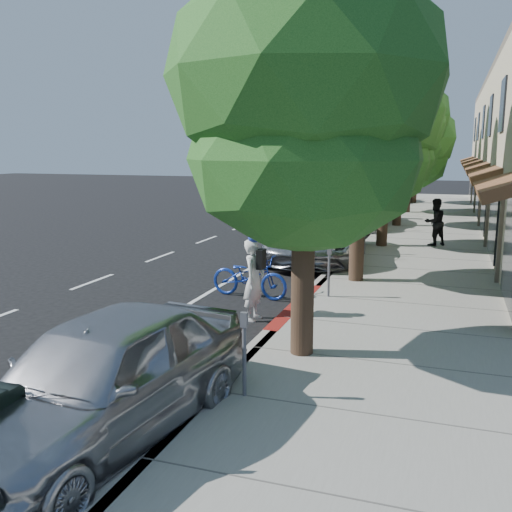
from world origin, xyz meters
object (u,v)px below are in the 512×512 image
at_px(bicycle, 250,276).
at_px(dark_sedan, 325,213).
at_px(street_tree_2, 386,127).
at_px(dark_suv_far, 388,192).
at_px(street_tree_0, 306,83).
at_px(pedestrian, 435,222).
at_px(street_tree_1, 361,116).
at_px(street_tree_3, 401,119).
at_px(silver_suv, 317,234).
at_px(white_pickup, 358,210).
at_px(cyclist, 254,280).
at_px(near_car_a, 103,377).
at_px(street_tree_5, 417,131).
at_px(street_tree_4, 410,140).

xyz_separation_m(bicycle, dark_sedan, (-0.77, 12.67, 0.22)).
height_order(street_tree_2, dark_suv_far, street_tree_2).
height_order(street_tree_0, pedestrian, street_tree_0).
relative_size(street_tree_1, street_tree_3, 0.92).
distance_m(dark_sedan, pedestrian, 6.28).
height_order(street_tree_2, pedestrian, street_tree_2).
bearing_deg(silver_suv, white_pickup, 83.50).
bearing_deg(cyclist, street_tree_2, -6.50).
bearing_deg(street_tree_2, dark_sedan, 124.56).
bearing_deg(pedestrian, near_car_a, 38.06).
xyz_separation_m(street_tree_5, white_pickup, (-1.77, -12.48, -3.97)).
relative_size(street_tree_3, silver_suv, 1.28).
relative_size(silver_suv, dark_sedan, 1.36).
xyz_separation_m(street_tree_1, bicycle, (-2.33, -2.17, -4.01)).
relative_size(street_tree_5, near_car_a, 1.58).
relative_size(street_tree_3, street_tree_4, 1.13).
relative_size(street_tree_2, bicycle, 3.49).
xyz_separation_m(cyclist, silver_suv, (-0.25, 7.25, -0.02)).
xyz_separation_m(white_pickup, pedestrian, (3.61, -4.89, 0.15)).
xyz_separation_m(street_tree_2, cyclist, (-1.60, -9.94, -3.58)).
bearing_deg(street_tree_4, pedestrian, -80.80).
height_order(street_tree_3, white_pickup, street_tree_3).
xyz_separation_m(street_tree_3, bicycle, (-2.33, -14.17, -4.50)).
height_order(street_tree_0, street_tree_3, street_tree_3).
height_order(street_tree_4, street_tree_5, street_tree_5).
xyz_separation_m(cyclist, pedestrian, (3.44, 10.58, 0.13)).
bearing_deg(pedestrian, silver_suv, 2.52).
relative_size(street_tree_4, dark_sedan, 1.53).
bearing_deg(dark_sedan, white_pickup, 44.56).
bearing_deg(near_car_a, cyclist, 96.15).
bearing_deg(cyclist, dark_suv_far, 2.74).
relative_size(cyclist, silver_suv, 0.29).
bearing_deg(silver_suv, pedestrian, 36.06).
relative_size(silver_suv, pedestrian, 3.58).
distance_m(street_tree_4, pedestrian, 11.94).
relative_size(street_tree_1, dark_suv_far, 1.54).
relative_size(cyclist, bicycle, 0.87).
relative_size(dark_sedan, near_car_a, 0.94).
xyz_separation_m(street_tree_0, cyclist, (-1.60, 2.06, -3.85)).
xyz_separation_m(street_tree_2, near_car_a, (-1.72, -15.50, -3.64)).
bearing_deg(street_tree_0, silver_suv, 101.22).
relative_size(street_tree_3, dark_suv_far, 1.68).
xyz_separation_m(street_tree_3, pedestrian, (1.84, -5.37, -4.02)).
distance_m(street_tree_0, street_tree_4, 24.01).
bearing_deg(street_tree_1, dark_suv_far, 93.94).
distance_m(street_tree_4, dark_suv_far, 7.08).
height_order(street_tree_5, cyclist, street_tree_5).
bearing_deg(dark_sedan, cyclist, -76.96).
relative_size(street_tree_5, silver_suv, 1.23).
height_order(cyclist, dark_sedan, cyclist).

